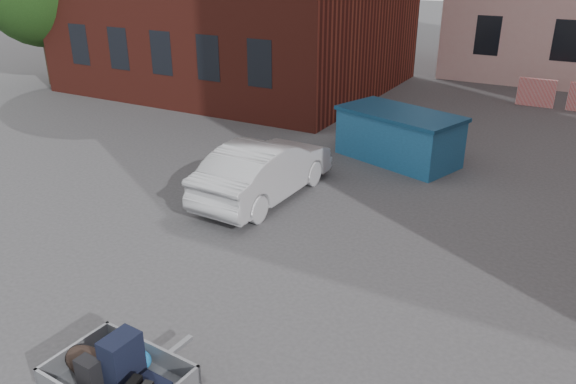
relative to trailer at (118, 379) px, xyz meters
The scene contains 4 objects.
ground 3.56m from the trailer, 91.93° to the left, with size 120.00×120.00×0.00m, color #38383A.
trailer is the anchor object (origin of this frame).
dumpster 10.47m from the trailer, 90.66° to the left, with size 3.60×2.61×1.36m.
silver_car 6.89m from the trailer, 106.70° to the left, with size 1.42×4.07×1.34m, color #A6A8AD.
Camera 1 is at (4.41, -7.08, 5.26)m, focal length 35.00 mm.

